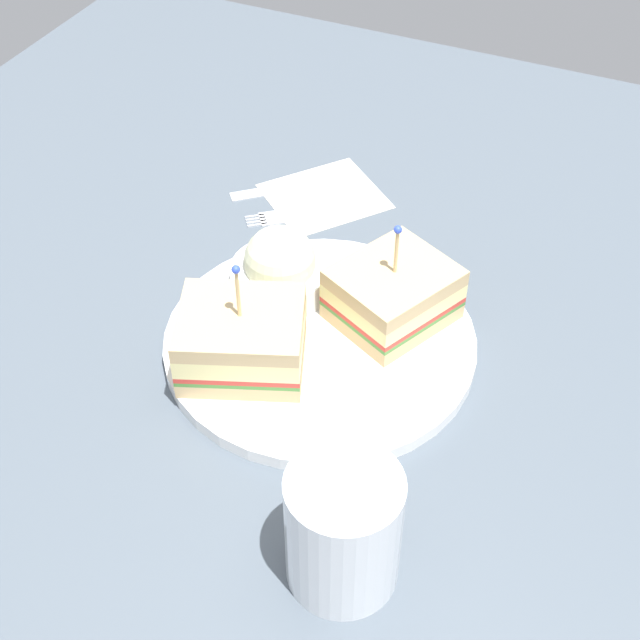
{
  "coord_description": "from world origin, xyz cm",
  "views": [
    {
      "loc": [
        -22.57,
        50.04,
        55.86
      ],
      "look_at": [
        0.0,
        0.0,
        3.25
      ],
      "focal_mm": 50.59,
      "sensor_mm": 36.0,
      "label": 1
    }
  ],
  "objects_px": {
    "sandwich_half_front": "(242,339)",
    "knife": "(285,187)",
    "sandwich_half_back": "(393,294)",
    "drink_glass": "(343,535)",
    "napkin": "(324,196)",
    "plate": "(320,342)",
    "fork": "(294,214)",
    "coleslaw_bowl": "(280,268)"
  },
  "relations": [
    {
      "from": "sandwich_half_front",
      "to": "fork",
      "type": "distance_m",
      "value": 0.22
    },
    {
      "from": "sandwich_half_back",
      "to": "sandwich_half_front",
      "type": "bearing_deg",
      "value": 48.15
    },
    {
      "from": "drink_glass",
      "to": "napkin",
      "type": "height_order",
      "value": "drink_glass"
    },
    {
      "from": "drink_glass",
      "to": "napkin",
      "type": "distance_m",
      "value": 0.44
    },
    {
      "from": "sandwich_half_back",
      "to": "coleslaw_bowl",
      "type": "height_order",
      "value": "sandwich_half_back"
    },
    {
      "from": "plate",
      "to": "coleslaw_bowl",
      "type": "xyz_separation_m",
      "value": [
        0.06,
        -0.04,
        0.03
      ]
    },
    {
      "from": "coleslaw_bowl",
      "to": "napkin",
      "type": "xyz_separation_m",
      "value": [
        0.03,
        -0.16,
        -0.04
      ]
    },
    {
      "from": "sandwich_half_back",
      "to": "fork",
      "type": "distance_m",
      "value": 0.19
    },
    {
      "from": "sandwich_half_front",
      "to": "coleslaw_bowl",
      "type": "relative_size",
      "value": 1.39
    },
    {
      "from": "napkin",
      "to": "knife",
      "type": "bearing_deg",
      "value": 5.93
    },
    {
      "from": "sandwich_half_back",
      "to": "knife",
      "type": "bearing_deg",
      "value": -40.14
    },
    {
      "from": "sandwich_half_front",
      "to": "knife",
      "type": "relative_size",
      "value": 1.15
    },
    {
      "from": "sandwich_half_back",
      "to": "drink_glass",
      "type": "relative_size",
      "value": 1.22
    },
    {
      "from": "fork",
      "to": "napkin",
      "type": "bearing_deg",
      "value": -109.13
    },
    {
      "from": "napkin",
      "to": "fork",
      "type": "height_order",
      "value": "fork"
    },
    {
      "from": "plate",
      "to": "fork",
      "type": "height_order",
      "value": "plate"
    },
    {
      "from": "plate",
      "to": "drink_glass",
      "type": "height_order",
      "value": "drink_glass"
    },
    {
      "from": "sandwich_half_front",
      "to": "sandwich_half_back",
      "type": "xyz_separation_m",
      "value": [
        -0.09,
        -0.1,
        -0.0
      ]
    },
    {
      "from": "sandwich_half_back",
      "to": "drink_glass",
      "type": "bearing_deg",
      "value": 103.18
    },
    {
      "from": "plate",
      "to": "napkin",
      "type": "distance_m",
      "value": 0.22
    },
    {
      "from": "plate",
      "to": "sandwich_half_back",
      "type": "relative_size",
      "value": 2.2
    },
    {
      "from": "plate",
      "to": "drink_glass",
      "type": "relative_size",
      "value": 2.69
    },
    {
      "from": "sandwich_half_front",
      "to": "napkin",
      "type": "height_order",
      "value": "sandwich_half_front"
    },
    {
      "from": "plate",
      "to": "sandwich_half_front",
      "type": "relative_size",
      "value": 2.16
    },
    {
      "from": "drink_glass",
      "to": "knife",
      "type": "relative_size",
      "value": 0.92
    },
    {
      "from": "drink_glass",
      "to": "knife",
      "type": "xyz_separation_m",
      "value": [
        0.23,
        -0.39,
        -0.04
      ]
    },
    {
      "from": "napkin",
      "to": "drink_glass",
      "type": "bearing_deg",
      "value": 115.66
    },
    {
      "from": "drink_glass",
      "to": "napkin",
      "type": "bearing_deg",
      "value": -64.34
    },
    {
      "from": "sandwich_half_back",
      "to": "napkin",
      "type": "bearing_deg",
      "value": -49.11
    },
    {
      "from": "coleslaw_bowl",
      "to": "napkin",
      "type": "bearing_deg",
      "value": -80.02
    },
    {
      "from": "plate",
      "to": "drink_glass",
      "type": "xyz_separation_m",
      "value": [
        -0.1,
        0.19,
        0.04
      ]
    },
    {
      "from": "sandwich_half_front",
      "to": "sandwich_half_back",
      "type": "height_order",
      "value": "sandwich_half_front"
    },
    {
      "from": "knife",
      "to": "drink_glass",
      "type": "bearing_deg",
      "value": 120.9
    },
    {
      "from": "coleslaw_bowl",
      "to": "drink_glass",
      "type": "bearing_deg",
      "value": 124.57
    },
    {
      "from": "sandwich_half_front",
      "to": "drink_glass",
      "type": "height_order",
      "value": "sandwich_half_front"
    },
    {
      "from": "sandwich_half_front",
      "to": "knife",
      "type": "distance_m",
      "value": 0.27
    },
    {
      "from": "coleslaw_bowl",
      "to": "knife",
      "type": "xyz_separation_m",
      "value": [
        0.07,
        -0.16,
        -0.03
      ]
    },
    {
      "from": "coleslaw_bowl",
      "to": "fork",
      "type": "bearing_deg",
      "value": -69.81
    },
    {
      "from": "sandwich_half_front",
      "to": "sandwich_half_back",
      "type": "relative_size",
      "value": 1.02
    },
    {
      "from": "sandwich_half_back",
      "to": "coleslaw_bowl",
      "type": "xyz_separation_m",
      "value": [
        0.11,
        0.01,
        -0.0
      ]
    },
    {
      "from": "plate",
      "to": "fork",
      "type": "relative_size",
      "value": 2.46
    },
    {
      "from": "napkin",
      "to": "plate",
      "type": "bearing_deg",
      "value": 113.07
    }
  ]
}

